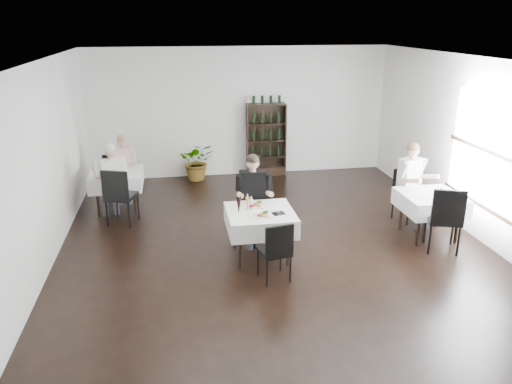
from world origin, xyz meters
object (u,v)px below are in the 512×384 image
at_px(wine_shelf, 266,140).
at_px(main_table, 260,220).
at_px(potted_tree, 197,161).
at_px(diner_main, 253,193).

bearing_deg(wine_shelf, main_table, -101.78).
relative_size(potted_tree, diner_main, 0.58).
bearing_deg(wine_shelf, potted_tree, -176.03).
distance_m(potted_tree, diner_main, 3.73).
bearing_deg(potted_tree, main_table, -79.89).
xyz_separation_m(main_table, potted_tree, (-0.75, 4.20, -0.18)).
distance_m(main_table, potted_tree, 4.27).
relative_size(main_table, potted_tree, 1.17).
bearing_deg(main_table, wine_shelf, 78.22).
height_order(main_table, potted_tree, potted_tree).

